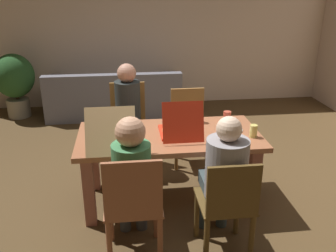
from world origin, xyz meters
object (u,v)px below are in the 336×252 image
Objects in this scene: drinking_glass_3 at (124,118)px; couch at (114,98)px; chair_2 at (227,206)px; potted_plant at (14,80)px; person_1 at (132,173)px; drinking_glass_0 at (227,117)px; chair_0 at (129,124)px; plate_1 at (232,141)px; drinking_glass_2 at (198,115)px; chair_3 at (188,122)px; person_2 at (224,172)px; person_0 at (128,111)px; chair_1 at (133,206)px; plate_0 at (230,129)px; pizza_box_1 at (112,137)px; drinking_glass_1 at (253,131)px; dining_table at (169,146)px; pizza_box_0 at (180,129)px.

drinking_glass_3 reaches higher than couch.
chair_2 is 0.87× the size of potted_plant.
chair_2 is (0.72, -0.19, -0.22)m from person_1.
drinking_glass_0 reaches higher than drinking_glass_3.
chair_0 is 4.03× the size of plate_1.
plate_1 is 0.59m from drinking_glass_2.
couch is at bearing 104.65° from chair_2.
couch is (-0.93, 1.79, -0.22)m from chair_3.
person_2 is 1.33× the size of chair_3.
chair_2 is 3.67m from couch.
person_2 is 9.86× the size of drinking_glass_0.
drinking_glass_2 is at bearing -31.08° from person_0.
drinking_glass_2 is (-0.00, 1.17, 0.32)m from chair_2.
chair_3 is at bearing 89.65° from drinking_glass_2.
chair_1 is 0.72m from chair_2.
person_1 is (0.00, -1.40, -0.02)m from person_0.
person_1 reaches higher than plate_1.
chair_3 is 3.57× the size of plate_0.
pizza_box_1 is at bearing -131.20° from chair_3.
pizza_box_1 is 2.49× the size of plate_1.
drinking_glass_1 is at bearing 53.21° from person_2.
person_0 is at bearing 144.80° from plate_0.
person_1 is 0.58m from pizza_box_1.
chair_2 is 0.75× the size of person_2.
plate_1 is (0.92, -1.12, 0.22)m from chair_0.
plate_1 is (0.92, 0.58, 0.22)m from chair_1.
person_0 is 1.33× the size of chair_1.
chair_0 is at bearing 114.19° from person_2.
dining_table is 0.82m from person_2.
couch is 1.60m from potted_plant.
dining_table is 0.61m from plate_1.
chair_1 is at bearing -171.63° from person_2.
chair_2 is at bearing -67.63° from chair_0.
chair_3 is 0.91m from plate_0.
drinking_glass_1 is 1.04× the size of drinking_glass_3.
dining_table is 2.85× the size of pizza_box_1.
person_1 reaches higher than dining_table.
plate_1 is 2.14× the size of drinking_glass_3.
person_0 is 1.40m from person_1.
chair_3 is 0.75m from drinking_glass_0.
drinking_glass_1 is (0.23, 0.10, 0.05)m from plate_1.
potted_plant reaches higher than plate_1.
person_2 is at bearing -89.80° from drinking_glass_2.
potted_plant is at bearing 135.21° from drinking_glass_2.
person_2 is 0.55× the size of couch.
drinking_glass_1 is at bearing -67.31° from chair_3.
chair_1 is 7.86× the size of drinking_glass_0.
chair_2 is 4.40m from potted_plant.
pizza_box_0 is 0.78× the size of pizza_box_1.
person_0 is 0.77m from chair_3.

